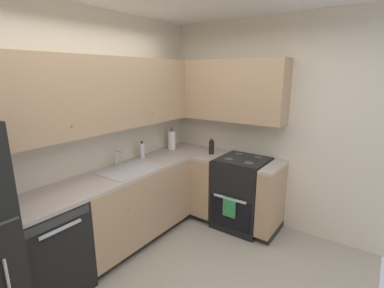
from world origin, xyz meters
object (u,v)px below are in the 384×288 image
object	(u,v)px
oven_range	(242,192)
soap_bottle	(142,151)
paper_towel_roll	(172,140)
dishwasher	(45,250)
oil_bottle	(211,147)

from	to	relation	value
oven_range	soap_bottle	distance (m)	1.42
oven_range	paper_towel_roll	size ratio (longest dim) A/B	3.27
dishwasher	soap_bottle	distance (m)	1.55
soap_bottle	oven_range	bearing A→B (deg)	-57.33
oven_range	soap_bottle	size ratio (longest dim) A/B	4.70
soap_bottle	paper_towel_roll	distance (m)	0.58
dishwasher	paper_towel_roll	size ratio (longest dim) A/B	2.70
dishwasher	oil_bottle	size ratio (longest dim) A/B	4.25
dishwasher	oven_range	xyz separation A→B (m)	(2.13, -0.92, 0.02)
dishwasher	paper_towel_roll	world-z (taller)	paper_towel_roll
soap_bottle	paper_towel_roll	size ratio (longest dim) A/B	0.69
dishwasher	oven_range	world-z (taller)	oven_range
soap_bottle	oil_bottle	distance (m)	0.93
paper_towel_roll	oil_bottle	distance (m)	0.62
oven_range	oil_bottle	world-z (taller)	oil_bottle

